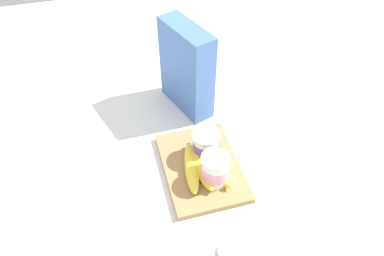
{
  "coord_description": "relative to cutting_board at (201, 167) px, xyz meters",
  "views": [
    {
      "loc": [
        0.59,
        -0.19,
        0.79
      ],
      "look_at": [
        -0.1,
        0.0,
        0.07
      ],
      "focal_mm": 32.84,
      "sensor_mm": 36.0,
      "label": 1
    }
  ],
  "objects": [
    {
      "name": "ground_plane",
      "position": [
        0.0,
        0.0,
        -0.01
      ],
      "size": [
        2.4,
        2.4,
        0.0
      ],
      "primitive_type": "plane",
      "color": "silver"
    },
    {
      "name": "cutting_board",
      "position": [
        0.0,
        0.0,
        0.0
      ],
      "size": [
        0.29,
        0.21,
        0.02
      ],
      "primitive_type": "cube",
      "color": "#A37A4C",
      "rests_on": "ground_plane"
    },
    {
      "name": "cereal_box",
      "position": [
        -0.28,
        0.03,
        0.13
      ],
      "size": [
        0.22,
        0.14,
        0.29
      ],
      "primitive_type": "cube",
      "rotation": [
        0.0,
        0.0,
        3.48
      ],
      "color": "#4770B7",
      "rests_on": "ground_plane"
    },
    {
      "name": "yogurt_cup_front",
      "position": [
        -0.03,
        0.02,
        0.05
      ],
      "size": [
        0.08,
        0.08,
        0.09
      ],
      "color": "white",
      "rests_on": "cutting_board"
    },
    {
      "name": "yogurt_cup_back",
      "position": [
        0.06,
        0.02,
        0.05
      ],
      "size": [
        0.08,
        0.08,
        0.09
      ],
      "color": "white",
      "rests_on": "cutting_board"
    },
    {
      "name": "banana_bunch",
      "position": [
        0.02,
        -0.01,
        0.03
      ],
      "size": [
        0.19,
        0.13,
        0.04
      ],
      "color": "yellow",
      "rests_on": "cutting_board"
    },
    {
      "name": "spoon",
      "position": [
        0.23,
        -0.0,
        -0.0
      ],
      "size": [
        0.11,
        0.1,
        0.01
      ],
      "color": "silver",
      "rests_on": "ground_plane"
    }
  ]
}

